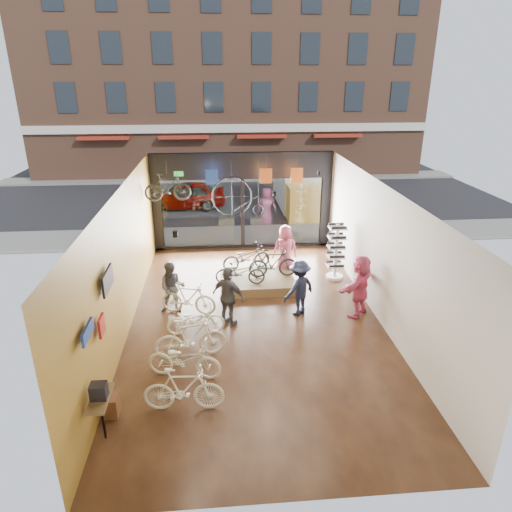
{
  "coord_description": "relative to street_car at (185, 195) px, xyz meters",
  "views": [
    {
      "loc": [
        -0.97,
        -11.37,
        6.53
      ],
      "look_at": [
        0.14,
        1.4,
        1.41
      ],
      "focal_mm": 32.0,
      "sensor_mm": 36.0,
      "label": 1
    }
  ],
  "objects": [
    {
      "name": "floor_bike_4",
      "position": [
        0.99,
        -12.57,
        -0.3
      ],
      "size": [
        1.59,
        0.65,
        0.82
      ],
      "primitive_type": "imported",
      "rotation": [
        0.0,
        0.0,
        1.64
      ],
      "color": "beige",
      "rests_on": "ground_plane"
    },
    {
      "name": "jersey_mid",
      "position": [
        3.48,
        -6.8,
        2.35
      ],
      "size": [
        0.45,
        0.03,
        0.55
      ],
      "primitive_type": "cube",
      "color": "#CC5919",
      "rests_on": "ceiling"
    },
    {
      "name": "hung_bike",
      "position": [
        -0.01,
        -7.8,
        2.22
      ],
      "size": [
        1.61,
        0.55,
        0.95
      ],
      "primitive_type": "imported",
      "rotation": [
        0.0,
        0.0,
        1.64
      ],
      "color": "black",
      "rests_on": "ceiling"
    },
    {
      "name": "display_bike_left",
      "position": [
        2.32,
        -10.19,
        0.01
      ],
      "size": [
        1.6,
        0.65,
        0.82
      ],
      "primitive_type": "imported",
      "rotation": [
        0.0,
        0.0,
        1.51
      ],
      "color": "black",
      "rests_on": "display_platform"
    },
    {
      "name": "customer_2",
      "position": [
        1.89,
        -12.18,
        0.17
      ],
      "size": [
        1.08,
        0.94,
        1.74
      ],
      "primitive_type": "imported",
      "rotation": [
        0.0,
        0.0,
        2.52
      ],
      "color": "#3F3F44",
      "rests_on": "ground_plane"
    },
    {
      "name": "customer_4",
      "position": [
        3.94,
        -8.87,
        0.19
      ],
      "size": [
        0.91,
        0.63,
        1.78
      ],
      "primitive_type": "imported",
      "rotation": [
        0.0,
        0.0,
        3.21
      ],
      "color": "#CC4C72",
      "rests_on": "ground_plane"
    },
    {
      "name": "wall_merch",
      "position": [
        -0.73,
        -15.5,
        0.6
      ],
      "size": [
        0.4,
        2.4,
        2.6
      ],
      "primitive_type": null,
      "color": "navy",
      "rests_on": "wall_left"
    },
    {
      "name": "floor_bike_3",
      "position": [
        0.91,
        -13.67,
        -0.17
      ],
      "size": [
        1.82,
        0.73,
        1.06
      ],
      "primitive_type": "imported",
      "rotation": [
        0.0,
        0.0,
        1.71
      ],
      "color": "beige",
      "rests_on": "ground_plane"
    },
    {
      "name": "floor_bike_5",
      "position": [
        0.74,
        -11.45,
        -0.21
      ],
      "size": [
        1.7,
        0.86,
        0.99
      ],
      "primitive_type": "imported",
      "rotation": [
        0.0,
        0.0,
        1.31
      ],
      "color": "beige",
      "rests_on": "ground_plane"
    },
    {
      "name": "jersey_right",
      "position": [
        4.63,
        -6.8,
        2.35
      ],
      "size": [
        0.45,
        0.03,
        0.55
      ],
      "primitive_type": "cube",
      "color": "#CC5919",
      "rests_on": "ceiling"
    },
    {
      "name": "customer_3",
      "position": [
        3.93,
        -11.73,
        0.13
      ],
      "size": [
        1.24,
        1.12,
        1.67
      ],
      "primitive_type": "imported",
      "rotation": [
        0.0,
        0.0,
        3.74
      ],
      "color": "#161C33",
      "rests_on": "ground_plane"
    },
    {
      "name": "street_car",
      "position": [
        0.0,
        0.0,
        0.0
      ],
      "size": [
        4.13,
        1.66,
        1.41
      ],
      "primitive_type": "imported",
      "rotation": [
        0.0,
        0.0,
        -1.57
      ],
      "color": "gray",
      "rests_on": "street_road"
    },
    {
      "name": "customer_1",
      "position": [
        0.29,
        -11.28,
        0.08
      ],
      "size": [
        0.76,
        0.6,
        1.56
      ],
      "primitive_type": "imported",
      "rotation": [
        0.0,
        0.0,
        0.01
      ],
      "color": "#3F3F44",
      "rests_on": "ground_plane"
    },
    {
      "name": "sidewalk_near",
      "position": [
        2.65,
        -4.8,
        -0.64
      ],
      "size": [
        30.0,
        2.4,
        0.12
      ],
      "primitive_type": "cube",
      "color": "slate",
      "rests_on": "ground"
    },
    {
      "name": "ceiling",
      "position": [
        2.65,
        -12.0,
        3.12
      ],
      "size": [
        7.0,
        12.0,
        0.04
      ],
      "primitive_type": "cube",
      "color": "black",
      "rests_on": "ground"
    },
    {
      "name": "jersey_left",
      "position": [
        1.5,
        -6.8,
        2.35
      ],
      "size": [
        0.45,
        0.03,
        0.55
      ],
      "primitive_type": "cube",
      "color": "#1E3F99",
      "rests_on": "ceiling"
    },
    {
      "name": "street_road",
      "position": [
        2.65,
        3.0,
        -0.71
      ],
      "size": [
        30.0,
        18.0,
        0.02
      ],
      "primitive_type": "cube",
      "color": "black",
      "rests_on": "ground"
    },
    {
      "name": "storefront",
      "position": [
        2.65,
        -6.0,
        1.2
      ],
      "size": [
        7.0,
        0.26,
        3.8
      ],
      "primitive_type": null,
      "color": "black",
      "rests_on": "ground"
    },
    {
      "name": "ground_plane",
      "position": [
        2.65,
        -12.0,
        -0.72
      ],
      "size": [
        7.0,
        12.0,
        0.04
      ],
      "primitive_type": "cube",
      "color": "black",
      "rests_on": "ground"
    },
    {
      "name": "wall_back",
      "position": [
        2.65,
        -18.02,
        1.2
      ],
      "size": [
        7.0,
        0.04,
        3.8
      ],
      "primitive_type": "cube",
      "color": "beige",
      "rests_on": "ground"
    },
    {
      "name": "box_truck",
      "position": [
        5.95,
        -1.0,
        0.55
      ],
      "size": [
        2.12,
        6.36,
        2.51
      ],
      "primitive_type": null,
      "color": "silver",
      "rests_on": "street_road"
    },
    {
      "name": "penny_farthing",
      "position": [
        2.47,
        -7.79,
        1.8
      ],
      "size": [
        1.76,
        0.06,
        1.41
      ],
      "primitive_type": null,
      "color": "black",
      "rests_on": "ceiling"
    },
    {
      "name": "sunglasses_rack",
      "position": [
        5.6,
        -9.35,
        0.27
      ],
      "size": [
        0.69,
        0.62,
        1.95
      ],
      "primitive_type": null,
      "rotation": [
        0.0,
        0.0,
        0.29
      ],
      "color": "white",
      "rests_on": "ground_plane"
    },
    {
      "name": "exit_sign",
      "position": [
        0.25,
        -6.12,
        2.35
      ],
      "size": [
        0.35,
        0.06,
        0.18
      ],
      "primitive_type": "cube",
      "color": "#198C26",
      "rests_on": "storefront"
    },
    {
      "name": "floor_bike_1",
      "position": [
        0.86,
        -15.59,
        -0.2
      ],
      "size": [
        1.71,
        0.57,
        1.01
      ],
      "primitive_type": "imported",
      "rotation": [
        0.0,
        0.0,
        1.52
      ],
      "color": "beige",
      "rests_on": "ground_plane"
    },
    {
      "name": "wall_right",
      "position": [
        6.17,
        -12.0,
        1.2
      ],
      "size": [
        0.04,
        12.0,
        3.8
      ],
      "primitive_type": "cube",
      "color": "beige",
      "rests_on": "ground"
    },
    {
      "name": "floor_bike_2",
      "position": [
        0.8,
        -14.45,
        -0.25
      ],
      "size": [
        1.82,
        0.98,
        0.91
      ],
      "primitive_type": "imported",
      "rotation": [
        0.0,
        0.0,
        1.34
      ],
      "color": "beige",
      "rests_on": "ground_plane"
    },
    {
      "name": "display_bike_right",
      "position": [
        2.59,
        -9.02,
        0.04
      ],
      "size": [
        1.78,
        1.03,
        0.88
      ],
      "primitive_type": "imported",
      "rotation": [
        0.0,
        0.0,
        1.85
      ],
      "color": "black",
      "rests_on": "display_platform"
    },
    {
      "name": "opposite_building",
      "position": [
        2.65,
        9.5,
        6.3
      ],
      "size": [
        26.0,
        5.0,
        14.0
      ],
      "primitive_type": "cube",
      "color": "brown",
      "rests_on": "ground"
    },
    {
      "name": "display_platform",
      "position": [
        2.9,
        -9.73,
        -0.55
      ],
      "size": [
        2.4,
        1.8,
        0.3
      ],
      "primitive_type": "cube",
      "color": "#4C3B21",
      "rests_on": "ground_plane"
    },
    {
      "name": "sidewalk_far",
      "position": [
        2.65,
        7.0,
        -0.64
      ],
      "size": [
        30.0,
        2.0,
        0.12
      ],
      "primitive_type": "cube",
      "color": "slate",
      "rests_on": "ground"
    },
    {
      "name": "customer_5",
      "position": [
        5.65,
        -11.91,
        0.22
      ],
      "size": [
        1.55,
        1.63,
        1.84
      ],
      "primitive_type": "imported",
      "rotation": [
        0.0,
        0.0,
        3.98
      ],
      "color": "#CC4C72",
      "rests_on": "ground_plane"
    },
    {
      "name": "wall_left",
      "position": [
        -0.87,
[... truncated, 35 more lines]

